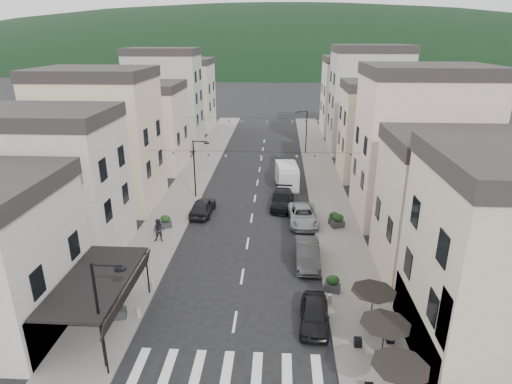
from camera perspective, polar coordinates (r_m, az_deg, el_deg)
sidewalk_left at (r=50.28m, az=-8.31°, el=1.85°), size 4.00×76.00×0.12m
sidewalk_right at (r=49.56m, az=8.95°, el=1.53°), size 4.00×76.00×0.12m
hill_backdrop at (r=315.12m, az=2.91°, el=17.43°), size 640.00×360.00×70.00m
boutique_awning at (r=25.36m, az=-20.05°, el=-11.11°), size 3.77×7.50×3.28m
buildings_row_left at (r=55.97m, az=-14.63°, el=9.71°), size 10.20×54.16×14.00m
buildings_row_right at (r=53.56m, az=16.44°, el=9.30°), size 10.20×54.16×14.50m
cafe_terrace at (r=22.71m, az=16.78°, el=-17.03°), size 2.50×8.10×2.53m
streetlamp_left_near at (r=22.22m, az=-19.73°, el=-14.09°), size 1.70×0.56×6.00m
streetlamp_left_far at (r=43.27m, az=-7.89°, el=3.87°), size 1.70×0.56×6.00m
streetlamp_right_far at (r=60.05m, az=6.49°, el=8.56°), size 1.70×0.56×6.00m
bollards at (r=25.52m, az=-2.97°, el=-16.81°), size 11.66×10.26×0.60m
bunting_near at (r=38.17m, az=-0.51°, el=4.88°), size 19.00×0.28×0.62m
bunting_far at (r=53.74m, az=0.60°, el=9.43°), size 19.00×0.28×0.62m
parked_car_a at (r=25.74m, az=7.79°, el=-15.86°), size 1.93×4.22×1.40m
parked_car_b at (r=31.65m, az=6.88°, el=-8.18°), size 1.69×4.80×1.58m
parked_car_c at (r=38.11m, az=6.27°, el=-3.12°), size 2.68×5.40×1.47m
parked_car_d at (r=41.44m, az=3.55°, el=-1.04°), size 2.37×5.24×1.49m
parked_car_e at (r=39.96m, az=-7.13°, el=-1.96°), size 2.09×4.63×1.54m
delivery_van at (r=47.11m, az=4.12°, el=2.28°), size 2.62×5.56×2.58m
pedestrian_a at (r=31.82m, az=-17.44°, el=-8.51°), size 0.67×0.49×1.71m
pedestrian_b at (r=35.13m, az=-12.81°, el=-5.01°), size 0.94×0.74×1.93m
planter_la at (r=27.15m, az=-18.20°, el=-14.60°), size 1.24×0.86×1.26m
planter_lb at (r=37.65m, az=-11.96°, el=-3.87°), size 1.13×0.84×1.13m
planter_ra at (r=28.65m, az=10.15°, el=-11.93°), size 1.15×0.83×1.16m
planter_rb at (r=37.53m, az=10.86°, el=-3.78°), size 1.25×0.95×1.24m
planter_rc at (r=38.25m, az=10.33°, el=-3.41°), size 1.01×0.63×1.07m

